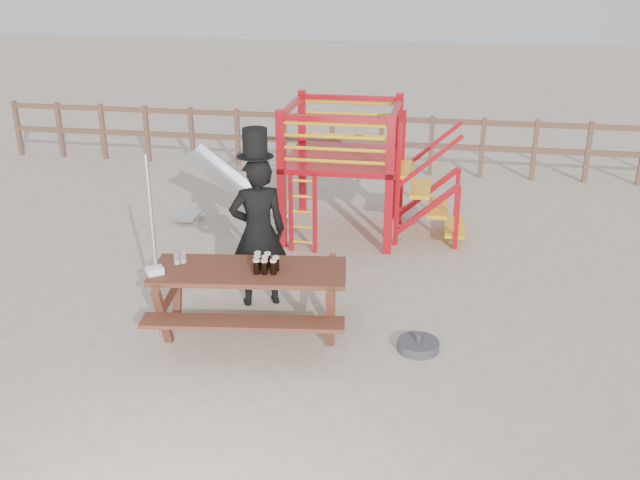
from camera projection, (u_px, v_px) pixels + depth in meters
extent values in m
plane|color=beige|center=(280.00, 340.00, 8.28)|extent=(60.00, 60.00, 0.00)
cube|color=brown|center=(357.00, 118.00, 14.26)|extent=(15.00, 0.06, 0.10)
cube|color=brown|center=(356.00, 143.00, 14.45)|extent=(15.00, 0.06, 0.10)
cube|color=brown|center=(18.00, 128.00, 15.65)|extent=(0.09, 0.09, 1.20)
cube|color=brown|center=(60.00, 130.00, 15.49)|extent=(0.09, 0.09, 1.20)
cube|color=brown|center=(103.00, 132.00, 15.33)|extent=(0.09, 0.09, 1.20)
cube|color=brown|center=(147.00, 134.00, 15.17)|extent=(0.09, 0.09, 1.20)
cube|color=brown|center=(192.00, 136.00, 15.01)|extent=(0.09, 0.09, 1.20)
cube|color=brown|center=(238.00, 138.00, 14.85)|extent=(0.09, 0.09, 1.20)
cube|color=brown|center=(284.00, 140.00, 14.69)|extent=(0.09, 0.09, 1.20)
cube|color=brown|center=(332.00, 142.00, 14.53)|extent=(0.09, 0.09, 1.20)
cube|color=brown|center=(381.00, 144.00, 14.37)|extent=(0.09, 0.09, 1.20)
cube|color=brown|center=(431.00, 146.00, 14.21)|extent=(0.09, 0.09, 1.20)
cube|color=brown|center=(482.00, 148.00, 14.05)|extent=(0.09, 0.09, 1.20)
cube|color=brown|center=(534.00, 150.00, 13.89)|extent=(0.09, 0.09, 1.20)
cube|color=brown|center=(588.00, 153.00, 13.73)|extent=(0.09, 0.09, 1.20)
cube|color=#B00B15|center=(281.00, 180.00, 10.54)|extent=(0.12, 0.12, 2.10)
cube|color=#B00B15|center=(389.00, 186.00, 10.29)|extent=(0.12, 0.12, 2.10)
cube|color=#B00B15|center=(302.00, 153.00, 12.00)|extent=(0.12, 0.12, 2.10)
cube|color=#B00B15|center=(397.00, 157.00, 11.75)|extent=(0.12, 0.12, 2.10)
cube|color=#B00B15|center=(343.00, 159.00, 11.09)|extent=(1.72, 1.72, 0.08)
cube|color=#B00B15|center=(335.00, 119.00, 10.06)|extent=(1.60, 0.08, 0.08)
cube|color=#B00B15|center=(350.00, 98.00, 11.52)|extent=(1.60, 0.08, 0.08)
cube|color=#B00B15|center=(292.00, 106.00, 10.92)|extent=(0.08, 1.60, 0.08)
cube|color=#B00B15|center=(396.00, 110.00, 10.66)|extent=(0.08, 1.60, 0.08)
cylinder|color=yellow|center=(335.00, 161.00, 10.29)|extent=(1.50, 0.05, 0.05)
cylinder|color=yellow|center=(350.00, 135.00, 11.75)|extent=(1.50, 0.05, 0.05)
cylinder|color=yellow|center=(335.00, 149.00, 10.22)|extent=(1.50, 0.05, 0.05)
cylinder|color=yellow|center=(350.00, 125.00, 11.68)|extent=(1.50, 0.05, 0.05)
cylinder|color=yellow|center=(335.00, 137.00, 10.15)|extent=(1.50, 0.05, 0.05)
cylinder|color=yellow|center=(350.00, 114.00, 11.62)|extent=(1.50, 0.05, 0.05)
cylinder|color=yellow|center=(335.00, 125.00, 10.09)|extent=(1.50, 0.05, 0.05)
cylinder|color=yellow|center=(350.00, 103.00, 11.55)|extent=(1.50, 0.05, 0.05)
cube|color=#B00B15|center=(291.00, 213.00, 10.55)|extent=(0.06, 0.06, 1.20)
cube|color=#B00B15|center=(315.00, 215.00, 10.49)|extent=(0.06, 0.06, 1.20)
cylinder|color=yellow|center=(303.00, 242.00, 10.68)|extent=(0.36, 0.04, 0.04)
cylinder|color=yellow|center=(303.00, 227.00, 10.59)|extent=(0.36, 0.04, 0.04)
cylinder|color=yellow|center=(303.00, 212.00, 10.51)|extent=(0.36, 0.04, 0.04)
cylinder|color=yellow|center=(303.00, 196.00, 10.42)|extent=(0.36, 0.04, 0.04)
cylinder|color=yellow|center=(303.00, 181.00, 10.33)|extent=(0.36, 0.04, 0.04)
cube|color=yellow|center=(403.00, 169.00, 10.98)|extent=(0.30, 0.90, 0.06)
cube|color=yellow|center=(421.00, 189.00, 11.05)|extent=(0.30, 0.90, 0.06)
cube|color=yellow|center=(438.00, 208.00, 11.12)|extent=(0.30, 0.90, 0.06)
cube|color=yellow|center=(455.00, 227.00, 11.18)|extent=(0.30, 0.90, 0.06)
cube|color=#B00B15|center=(427.00, 210.00, 10.69)|extent=(0.95, 0.08, 0.86)
cube|color=#B00B15|center=(429.00, 191.00, 11.51)|extent=(0.95, 0.08, 0.86)
cube|color=silver|center=(239.00, 189.00, 11.58)|extent=(1.53, 0.55, 1.21)
cube|color=silver|center=(234.00, 191.00, 11.31)|extent=(1.58, 0.04, 1.28)
cube|color=silver|center=(243.00, 181.00, 11.81)|extent=(1.58, 0.04, 1.28)
cube|color=silver|center=(188.00, 215.00, 11.91)|extent=(0.35, 0.55, 0.05)
cube|color=brown|center=(249.00, 271.00, 8.08)|extent=(2.28, 1.10, 0.05)
cube|color=brown|center=(243.00, 323.00, 7.65)|extent=(2.22, 0.59, 0.04)
cube|color=brown|center=(257.00, 275.00, 8.76)|extent=(2.22, 0.59, 0.04)
cube|color=brown|center=(171.00, 303.00, 8.28)|extent=(0.26, 1.32, 0.79)
cube|color=brown|center=(331.00, 307.00, 8.20)|extent=(0.26, 1.32, 0.79)
imported|color=black|center=(258.00, 232.00, 8.82)|extent=(0.83, 0.70, 1.93)
cube|color=#0D9443|center=(256.00, 211.00, 8.87)|extent=(0.08, 0.05, 0.45)
cylinder|color=black|center=(255.00, 156.00, 8.46)|extent=(0.44, 0.44, 0.01)
cylinder|color=black|center=(255.00, 142.00, 8.39)|extent=(0.30, 0.30, 0.33)
cube|color=white|center=(253.00, 129.00, 8.48)|extent=(0.14, 0.06, 0.04)
cylinder|color=#B2B2B7|center=(154.00, 251.00, 7.89)|extent=(0.05, 0.05, 2.22)
cylinder|color=#3B3A40|center=(418.00, 345.00, 8.06)|extent=(0.47, 0.47, 0.11)
cylinder|color=#3B3A40|center=(419.00, 338.00, 8.02)|extent=(0.05, 0.05, 0.09)
cube|color=white|center=(155.00, 271.00, 7.94)|extent=(0.23, 0.22, 0.08)
cylinder|color=black|center=(256.00, 268.00, 7.93)|extent=(0.07, 0.07, 0.15)
cylinder|color=beige|center=(256.00, 261.00, 7.90)|extent=(0.08, 0.08, 0.02)
cylinder|color=black|center=(264.00, 268.00, 7.92)|extent=(0.07, 0.07, 0.15)
cylinder|color=beige|center=(264.00, 261.00, 7.89)|extent=(0.08, 0.08, 0.02)
cylinder|color=black|center=(273.00, 268.00, 7.92)|extent=(0.07, 0.07, 0.15)
cylinder|color=beige|center=(273.00, 261.00, 7.89)|extent=(0.08, 0.08, 0.02)
cylinder|color=black|center=(257.00, 263.00, 8.04)|extent=(0.07, 0.07, 0.15)
cylinder|color=beige|center=(257.00, 256.00, 8.01)|extent=(0.08, 0.08, 0.02)
cylinder|color=black|center=(265.00, 264.00, 8.03)|extent=(0.07, 0.07, 0.15)
cylinder|color=beige|center=(265.00, 257.00, 8.00)|extent=(0.08, 0.08, 0.02)
cylinder|color=black|center=(276.00, 264.00, 8.01)|extent=(0.07, 0.07, 0.15)
cylinder|color=beige|center=(276.00, 257.00, 7.98)|extent=(0.08, 0.08, 0.02)
cylinder|color=black|center=(258.00, 260.00, 8.13)|extent=(0.07, 0.07, 0.15)
cylinder|color=beige|center=(258.00, 253.00, 8.10)|extent=(0.08, 0.08, 0.02)
cylinder|color=black|center=(268.00, 260.00, 8.11)|extent=(0.07, 0.07, 0.15)
cylinder|color=beige|center=(267.00, 253.00, 8.08)|extent=(0.08, 0.08, 0.02)
cylinder|color=silver|center=(183.00, 256.00, 8.22)|extent=(0.07, 0.07, 0.15)
cylinder|color=beige|center=(183.00, 262.00, 8.25)|extent=(0.07, 0.07, 0.02)
cylinder|color=silver|center=(177.00, 258.00, 8.19)|extent=(0.07, 0.07, 0.15)
cylinder|color=beige|center=(177.00, 263.00, 8.21)|extent=(0.07, 0.07, 0.02)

